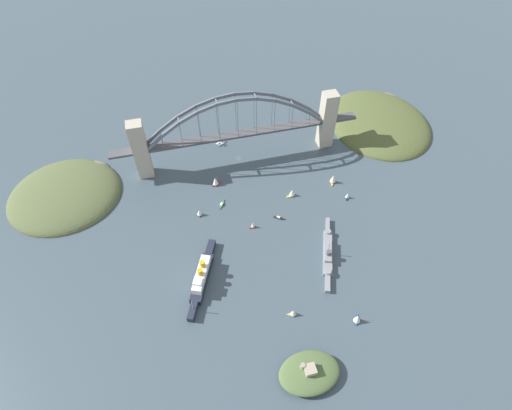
# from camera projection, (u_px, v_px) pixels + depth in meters

# --- Properties ---
(ground_plane) EXTENTS (1400.00, 1400.00, 0.00)m
(ground_plane) POSITION_uv_depth(u_px,v_px,m) (238.00, 158.00, 451.40)
(ground_plane) COLOR #3D4C56
(harbor_arch_bridge) EXTENTS (262.74, 14.25, 80.32)m
(harbor_arch_bridge) POSITION_uv_depth(u_px,v_px,m) (237.00, 133.00, 424.96)
(harbor_arch_bridge) COLOR #ADA38E
(harbor_arch_bridge) RESTS_ON ground
(headland_west_shore) EXTENTS (117.48, 136.97, 25.53)m
(headland_west_shore) POSITION_uv_depth(u_px,v_px,m) (379.00, 122.00, 492.97)
(headland_west_shore) COLOR #4C562D
(headland_west_shore) RESTS_ON ground
(headland_east_shore) EXTENTS (111.74, 106.62, 26.06)m
(headland_east_shore) POSITION_uv_depth(u_px,v_px,m) (67.00, 195.00, 415.24)
(headland_east_shore) COLOR #515B38
(headland_east_shore) RESTS_ON ground
(ocean_liner) EXTENTS (36.31, 73.98, 18.67)m
(ocean_liner) POSITION_uv_depth(u_px,v_px,m) (202.00, 276.00, 345.67)
(ocean_liner) COLOR #1E2333
(ocean_liner) RESTS_ON ground
(naval_cruiser) EXTENTS (31.91, 75.30, 17.27)m
(naval_cruiser) POSITION_uv_depth(u_px,v_px,m) (328.00, 253.00, 364.31)
(naval_cruiser) COLOR gray
(naval_cruiser) RESTS_ON ground
(fort_island_mid_harbor) EXTENTS (45.45, 32.48, 13.85)m
(fort_island_mid_harbor) POSITION_uv_depth(u_px,v_px,m) (309.00, 373.00, 294.33)
(fort_island_mid_harbor) COLOR #4C6038
(fort_island_mid_harbor) RESTS_ON ground
(seaplane_taxiing_near_bridge) EXTENTS (10.77, 9.33, 4.93)m
(seaplane_taxiing_near_bridge) POSITION_uv_depth(u_px,v_px,m) (220.00, 143.00, 465.08)
(seaplane_taxiing_near_bridge) COLOR #B7B7B2
(seaplane_taxiing_near_bridge) RESTS_ON ground
(small_boat_0) EXTENTS (8.34, 5.46, 8.10)m
(small_boat_0) POSITION_uv_depth(u_px,v_px,m) (293.00, 313.00, 325.97)
(small_boat_0) COLOR gold
(small_boat_0) RESTS_ON ground
(small_boat_1) EXTENTS (10.11, 6.73, 9.17)m
(small_boat_1) POSITION_uv_depth(u_px,v_px,m) (292.00, 193.00, 411.20)
(small_boat_1) COLOR gold
(small_boat_1) RESTS_ON ground
(small_boat_2) EXTENTS (8.00, 12.06, 2.17)m
(small_boat_2) POSITION_uv_depth(u_px,v_px,m) (222.00, 204.00, 405.52)
(small_boat_2) COLOR #2D6B3D
(small_boat_2) RESTS_ON ground
(small_boat_3) EXTENTS (4.91, 6.57, 7.41)m
(small_boat_3) POSITION_uv_depth(u_px,v_px,m) (347.00, 196.00, 409.57)
(small_boat_3) COLOR black
(small_boat_3) RESTS_ON ground
(small_boat_4) EXTENTS (4.96, 8.54, 8.83)m
(small_boat_4) POSITION_uv_depth(u_px,v_px,m) (199.00, 212.00, 394.38)
(small_boat_4) COLOR black
(small_boat_4) RESTS_ON ground
(small_boat_5) EXTENTS (6.50, 4.09, 7.84)m
(small_boat_5) POSITION_uv_depth(u_px,v_px,m) (253.00, 225.00, 384.79)
(small_boat_5) COLOR #B2231E
(small_boat_5) RESTS_ON ground
(small_boat_6) EXTENTS (10.35, 7.77, 11.15)m
(small_boat_6) POSITION_uv_depth(u_px,v_px,m) (215.00, 181.00, 420.52)
(small_boat_6) COLOR #B2231E
(small_boat_6) RESTS_ON ground
(small_boat_7) EXTENTS (7.86, 10.10, 11.82)m
(small_boat_7) POSITION_uv_depth(u_px,v_px,m) (333.00, 179.00, 422.45)
(small_boat_7) COLOR gold
(small_boat_7) RESTS_ON ground
(small_boat_8) EXTENTS (10.25, 7.22, 2.21)m
(small_boat_8) POSITION_uv_depth(u_px,v_px,m) (279.00, 218.00, 394.13)
(small_boat_8) COLOR black
(small_boat_8) RESTS_ON ground
(small_boat_9) EXTENTS (7.41, 9.45, 10.52)m
(small_boat_9) POSITION_uv_depth(u_px,v_px,m) (357.00, 318.00, 321.46)
(small_boat_9) COLOR #234C8C
(small_boat_9) RESTS_ON ground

